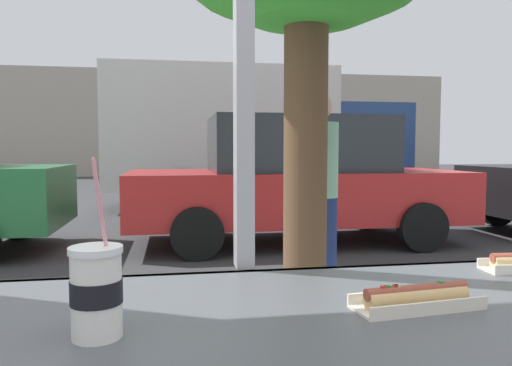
{
  "coord_description": "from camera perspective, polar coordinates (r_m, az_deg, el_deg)",
  "views": [
    {
      "loc": [
        -0.2,
        -1.29,
        1.32
      ],
      "look_at": [
        0.42,
        2.36,
        1.06
      ],
      "focal_mm": 34.39,
      "sensor_mm": 36.0,
      "label": 1
    }
  ],
  "objects": [
    {
      "name": "ground_plane",
      "position": [
        9.38,
        -8.31,
        -4.17
      ],
      "size": [
        60.0,
        60.0,
        0.0
      ],
      "primitive_type": "plane",
      "color": "#38383A"
    },
    {
      "name": "soda_cup_right",
      "position": [
        0.93,
        -18.06,
        -11.79
      ],
      "size": [
        0.09,
        0.09,
        0.32
      ],
      "color": "silver",
      "rests_on": "window_counter"
    },
    {
      "name": "sidewalk_strip",
      "position": [
        3.16,
        -5.55,
        -19.6
      ],
      "size": [
        16.0,
        2.8,
        0.12
      ],
      "primitive_type": "cube",
      "color": "#B2ADA3",
      "rests_on": "ground"
    },
    {
      "name": "hotdog_tray_far",
      "position": [
        1.11,
        18.18,
        -12.55
      ],
      "size": [
        0.28,
        0.13,
        0.05
      ],
      "color": "beige",
      "rests_on": "window_counter"
    },
    {
      "name": "pedestrian",
      "position": [
        3.73,
        7.07,
        -0.18
      ],
      "size": [
        0.32,
        0.32,
        1.63
      ],
      "color": "navy",
      "rests_on": "sidewalk_strip"
    },
    {
      "name": "parked_car_red",
      "position": [
        6.94,
        4.73,
        0.38
      ],
      "size": [
        4.65,
        2.03,
        1.77
      ],
      "color": "red",
      "rests_on": "ground"
    },
    {
      "name": "building_facade_far",
      "position": [
        25.11,
        -9.19,
        6.82
      ],
      "size": [
        28.0,
        1.2,
        5.19
      ],
      "primitive_type": "cube",
      "color": "#A89E8E",
      "rests_on": "ground"
    },
    {
      "name": "box_truck",
      "position": [
        11.35,
        -0.77,
        5.73
      ],
      "size": [
        6.76,
        2.44,
        3.1
      ],
      "color": "silver",
      "rests_on": "ground"
    }
  ]
}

